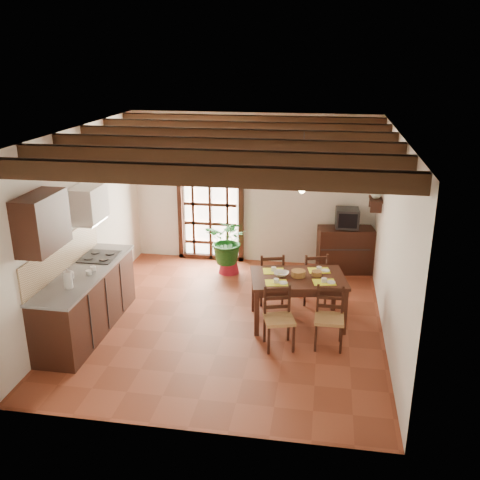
% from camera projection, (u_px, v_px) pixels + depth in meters
% --- Properties ---
extents(ground_plane, '(5.00, 5.00, 0.00)m').
position_uv_depth(ground_plane, '(229.00, 320.00, 8.02)').
color(ground_plane, brown).
extents(room_shell, '(4.52, 5.02, 2.81)m').
position_uv_depth(room_shell, '(228.00, 204.00, 7.42)').
color(room_shell, silver).
rests_on(room_shell, ground_plane).
extents(ceiling_beams, '(4.50, 4.34, 0.20)m').
position_uv_depth(ceiling_beams, '(228.00, 141.00, 7.13)').
color(ceiling_beams, black).
rests_on(ceiling_beams, room_shell).
extents(french_door, '(1.26, 0.11, 2.32)m').
position_uv_depth(french_door, '(210.00, 200.00, 10.03)').
color(french_door, white).
rests_on(french_door, ground_plane).
extents(kitchen_counter, '(0.64, 2.25, 1.38)m').
position_uv_depth(kitchen_counter, '(86.00, 300.00, 7.61)').
color(kitchen_counter, black).
rests_on(kitchen_counter, ground_plane).
extents(upper_cabinet, '(0.35, 0.80, 0.70)m').
position_uv_depth(upper_cabinet, '(42.00, 222.00, 6.51)').
color(upper_cabinet, black).
rests_on(upper_cabinet, room_shell).
extents(range_hood, '(0.38, 0.60, 0.54)m').
position_uv_depth(range_hood, '(88.00, 204.00, 7.71)').
color(range_hood, white).
rests_on(range_hood, room_shell).
extents(counter_items, '(0.50, 1.43, 0.25)m').
position_uv_depth(counter_items, '(86.00, 266.00, 7.53)').
color(counter_items, black).
rests_on(counter_items, kitchen_counter).
extents(dining_table, '(1.49, 1.11, 0.74)m').
position_uv_depth(dining_table, '(298.00, 283.00, 7.77)').
color(dining_table, '#391B12').
rests_on(dining_table, ground_plane).
extents(chair_near_left, '(0.48, 0.47, 0.85)m').
position_uv_depth(chair_near_left, '(279.00, 329.00, 7.23)').
color(chair_near_left, '#A07544').
rests_on(chair_near_left, ground_plane).
extents(chair_near_right, '(0.39, 0.37, 0.84)m').
position_uv_depth(chair_near_right, '(329.00, 329.00, 7.25)').
color(chair_near_right, '#A07544').
rests_on(chair_near_right, ground_plane).
extents(chair_far_left, '(0.48, 0.47, 0.86)m').
position_uv_depth(chair_far_left, '(270.00, 286.00, 8.54)').
color(chair_far_left, '#A07544').
rests_on(chair_far_left, ground_plane).
extents(chair_far_right, '(0.50, 0.48, 0.86)m').
position_uv_depth(chair_far_right, '(313.00, 286.00, 8.56)').
color(chair_far_right, '#A07544').
rests_on(chair_far_right, ground_plane).
extents(table_setting, '(0.99, 0.66, 0.09)m').
position_uv_depth(table_setting, '(298.00, 276.00, 7.73)').
color(table_setting, '#F6FF28').
rests_on(table_setting, dining_table).
extents(table_bowl, '(0.24, 0.24, 0.05)m').
position_uv_depth(table_bowl, '(281.00, 274.00, 7.77)').
color(table_bowl, white).
rests_on(table_bowl, dining_table).
extents(sideboard, '(1.04, 0.59, 0.83)m').
position_uv_depth(sideboard, '(345.00, 250.00, 9.69)').
color(sideboard, black).
rests_on(sideboard, ground_plane).
extents(crt_tv, '(0.42, 0.39, 0.35)m').
position_uv_depth(crt_tv, '(347.00, 218.00, 9.48)').
color(crt_tv, black).
rests_on(crt_tv, sideboard).
extents(fuse_box, '(0.25, 0.03, 0.32)m').
position_uv_depth(fuse_box, '(336.00, 174.00, 9.52)').
color(fuse_box, white).
rests_on(fuse_box, room_shell).
extents(plant_pot, '(0.39, 0.39, 0.24)m').
position_uv_depth(plant_pot, '(229.00, 267.00, 9.74)').
color(plant_pot, maroon).
rests_on(plant_pot, ground_plane).
extents(potted_plant, '(2.39, 2.18, 2.25)m').
position_uv_depth(potted_plant, '(229.00, 243.00, 9.58)').
color(potted_plant, '#144C19').
rests_on(potted_plant, ground_plane).
extents(wall_shelf, '(0.20, 0.42, 0.20)m').
position_uv_depth(wall_shelf, '(376.00, 202.00, 8.68)').
color(wall_shelf, black).
rests_on(wall_shelf, room_shell).
extents(shelf_vase, '(0.15, 0.15, 0.15)m').
position_uv_depth(shelf_vase, '(376.00, 193.00, 8.64)').
color(shelf_vase, '#B2BFB2').
rests_on(shelf_vase, wall_shelf).
extents(shelf_flowers, '(0.14, 0.14, 0.36)m').
position_uv_depth(shelf_flowers, '(377.00, 181.00, 8.57)').
color(shelf_flowers, '#F6FF28').
rests_on(shelf_flowers, shelf_vase).
extents(framed_picture, '(0.03, 0.32, 0.32)m').
position_uv_depth(framed_picture, '(384.00, 169.00, 8.49)').
color(framed_picture, brown).
rests_on(framed_picture, room_shell).
extents(pendant_lamp, '(0.36, 0.36, 0.84)m').
position_uv_depth(pendant_lamp, '(302.00, 185.00, 7.38)').
color(pendant_lamp, black).
rests_on(pendant_lamp, room_shell).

